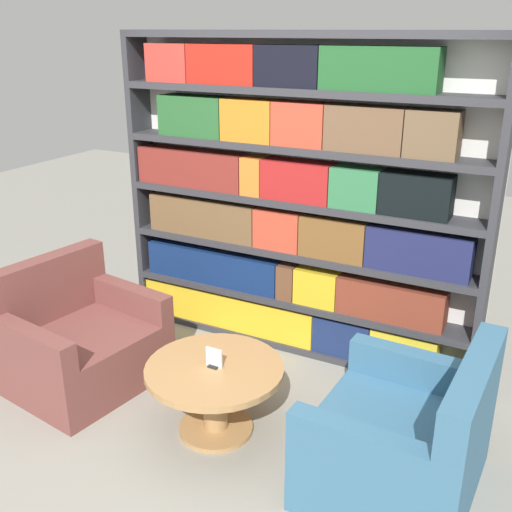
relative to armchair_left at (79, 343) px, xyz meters
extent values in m
plane|color=gray|center=(1.11, -0.30, -0.29)|extent=(14.00, 14.00, 0.00)
cube|color=silver|center=(1.11, 1.29, 0.88)|extent=(2.77, 0.05, 2.34)
cube|color=#333338|center=(-0.25, 1.17, 0.88)|extent=(0.05, 0.30, 2.34)
cube|color=#333338|center=(2.47, 1.17, 0.88)|extent=(0.05, 0.30, 2.34)
cube|color=#333338|center=(1.11, 1.17, -0.26)|extent=(2.67, 0.30, 0.05)
cube|color=#333338|center=(1.11, 1.17, 0.10)|extent=(2.67, 0.30, 0.05)
cube|color=#333338|center=(1.11, 1.17, 0.49)|extent=(2.67, 0.30, 0.05)
cube|color=#333338|center=(1.11, 1.17, 0.88)|extent=(2.67, 0.30, 0.05)
cube|color=#333338|center=(1.11, 1.17, 1.27)|extent=(2.67, 0.30, 0.05)
cube|color=#333338|center=(1.11, 1.17, 1.66)|extent=(2.67, 0.30, 0.05)
cube|color=#333338|center=(1.11, 1.17, 2.02)|extent=(2.67, 0.30, 0.05)
cube|color=gold|center=(0.55, 1.14, -0.10)|extent=(1.53, 0.20, 0.28)
cube|color=navy|center=(1.54, 1.14, -0.10)|extent=(0.43, 0.20, 0.28)
cube|color=gold|center=(2.00, 1.14, -0.10)|extent=(0.47, 0.20, 0.28)
cube|color=navy|center=(0.42, 1.14, 0.26)|extent=(1.17, 0.20, 0.27)
cube|color=brown|center=(1.08, 1.14, 0.26)|extent=(0.14, 0.20, 0.27)
cube|color=gold|center=(1.32, 1.14, 0.26)|extent=(0.33, 0.20, 0.27)
cube|color=brown|center=(1.87, 1.14, 0.26)|extent=(0.76, 0.20, 0.27)
cube|color=brown|center=(0.34, 1.14, 0.66)|extent=(0.93, 0.20, 0.29)
cube|color=#BC422C|center=(1.00, 1.14, 0.66)|extent=(0.36, 0.20, 0.29)
cube|color=brown|center=(1.43, 1.14, 0.66)|extent=(0.49, 0.20, 0.29)
cube|color=#1E234F|center=(2.03, 1.14, 0.66)|extent=(0.70, 0.20, 0.29)
cube|color=maroon|center=(0.25, 1.14, 1.05)|extent=(0.91, 0.20, 0.28)
cube|color=orange|center=(0.79, 1.14, 1.05)|extent=(0.16, 0.20, 0.28)
cube|color=#A51E1E|center=(1.14, 1.14, 1.05)|extent=(0.52, 0.20, 0.28)
cube|color=#307345|center=(1.57, 1.14, 1.05)|extent=(0.34, 0.20, 0.28)
cube|color=black|center=(1.98, 1.14, 1.05)|extent=(0.46, 0.20, 0.28)
cube|color=#25592A|center=(0.27, 1.14, 1.44)|extent=(0.54, 0.20, 0.30)
cube|color=orange|center=(0.75, 1.14, 1.44)|extent=(0.40, 0.20, 0.30)
cube|color=#BC3F2A|center=(1.15, 1.14, 1.44)|extent=(0.38, 0.20, 0.30)
cube|color=brown|center=(1.61, 1.14, 1.44)|extent=(0.52, 0.20, 0.30)
cube|color=brown|center=(2.04, 1.14, 1.44)|extent=(0.33, 0.20, 0.30)
cube|color=#BC332A|center=(0.09, 1.14, 1.82)|extent=(0.36, 0.20, 0.27)
cube|color=#A61E14|center=(0.55, 1.14, 1.82)|extent=(0.54, 0.20, 0.27)
cube|color=black|center=(1.06, 1.14, 1.82)|extent=(0.46, 0.20, 0.27)
cube|color=#1E5125|center=(1.67, 1.14, 1.82)|extent=(0.75, 0.20, 0.27)
cube|color=brown|center=(0.04, -0.01, -0.09)|extent=(0.97, 1.06, 0.40)
cube|color=brown|center=(-0.30, 0.04, 0.34)|extent=(0.28, 0.96, 0.45)
cube|color=brown|center=(0.05, -0.43, 0.21)|extent=(0.71, 0.22, 0.20)
cube|color=brown|center=(0.17, 0.39, 0.21)|extent=(0.71, 0.22, 0.20)
cube|color=#386684|center=(2.24, -0.01, -0.09)|extent=(0.88, 0.98, 0.40)
cube|color=#386684|center=(2.59, -0.02, 0.34)|extent=(0.18, 0.95, 0.45)
cube|color=#386684|center=(2.19, 0.41, 0.21)|extent=(0.70, 0.15, 0.20)
cube|color=#386684|center=(2.15, -0.42, 0.21)|extent=(0.70, 0.15, 0.20)
cylinder|color=#AD7F4C|center=(1.14, -0.06, -0.08)|extent=(0.15, 0.15, 0.42)
cylinder|color=#AD7F4C|center=(1.14, -0.06, -0.27)|extent=(0.46, 0.46, 0.03)
cylinder|color=#AD7F4C|center=(1.14, -0.06, 0.15)|extent=(0.84, 0.84, 0.04)
cube|color=black|center=(1.14, -0.06, 0.17)|extent=(0.06, 0.06, 0.01)
cube|color=white|center=(1.14, -0.06, 0.23)|extent=(0.11, 0.01, 0.12)
camera|label=1|loc=(2.81, -2.69, 2.06)|focal=42.00mm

